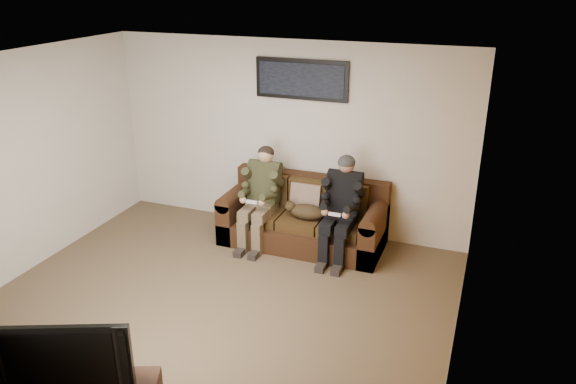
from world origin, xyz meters
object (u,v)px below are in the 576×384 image
at_px(person_right, 342,202).
at_px(cat, 306,211).
at_px(television, 64,353).
at_px(person_left, 261,191).
at_px(sofa, 305,219).
at_px(framed_poster, 301,79).

height_order(person_right, cat, person_right).
height_order(cat, television, television).
bearing_deg(person_right, television, -107.95).
relative_size(person_left, television, 1.18).
distance_m(sofa, television, 3.85).
xyz_separation_m(sofa, television, (-0.62, -3.78, 0.41)).
relative_size(person_right, framed_poster, 1.03).
xyz_separation_m(sofa, person_left, (-0.54, -0.18, 0.39)).
relative_size(sofa, cat, 3.22).
distance_m(sofa, person_left, 0.69).
bearing_deg(cat, television, -100.89).
relative_size(person_left, cat, 1.94).
bearing_deg(television, person_right, 49.42).
bearing_deg(person_left, television, -91.21).
distance_m(sofa, person_right, 0.69).
relative_size(sofa, person_right, 1.64).
distance_m(person_left, television, 3.60).
distance_m(sofa, framed_poster, 1.83).
height_order(person_left, framed_poster, framed_poster).
distance_m(person_left, cat, 0.65).
distance_m(person_right, television, 3.78).
height_order(sofa, television, television).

